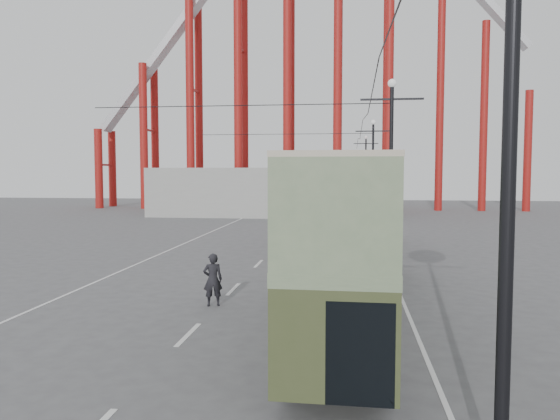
# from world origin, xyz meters

# --- Properties ---
(ground) EXTENTS (160.00, 160.00, 0.00)m
(ground) POSITION_xyz_m (0.00, 0.00, 0.00)
(ground) COLOR #4F4F52
(ground) RESTS_ON ground
(road_markings) EXTENTS (12.52, 120.00, 0.01)m
(road_markings) POSITION_xyz_m (-0.86, 19.70, 0.01)
(road_markings) COLOR silver
(road_markings) RESTS_ON ground
(lamp_post_mid) EXTENTS (3.20, 0.44, 9.32)m
(lamp_post_mid) POSITION_xyz_m (5.60, 18.00, 4.68)
(lamp_post_mid) COLOR black
(lamp_post_mid) RESTS_ON ground
(lamp_post_far) EXTENTS (3.20, 0.44, 9.32)m
(lamp_post_far) POSITION_xyz_m (5.60, 40.00, 4.68)
(lamp_post_far) COLOR black
(lamp_post_far) RESTS_ON ground
(lamp_post_distant) EXTENTS (3.20, 0.44, 9.32)m
(lamp_post_distant) POSITION_xyz_m (5.60, 62.00, 4.68)
(lamp_post_distant) COLOR black
(lamp_post_distant) RESTS_ON ground
(roller_coaster) EXTENTS (52.95, 5.00, 55.48)m
(roller_coaster) POSITION_xyz_m (-2.49, 56.89, 22.92)
(roller_coaster) COLOR maroon
(roller_coaster) RESTS_ON ground
(fairground_shed) EXTENTS (22.00, 10.00, 5.00)m
(fairground_shed) POSITION_xyz_m (-6.00, 47.00, 2.50)
(fairground_shed) COLOR #9C9C97
(fairground_shed) RESTS_ON ground
(double_decker_bus) EXTENTS (2.50, 9.28, 4.96)m
(double_decker_bus) POSITION_xyz_m (3.30, 3.28, 2.78)
(double_decker_bus) COLOR #3E4626
(double_decker_bus) RESTS_ON ground
(single_decker_green) EXTENTS (3.52, 11.49, 3.20)m
(single_decker_green) POSITION_xyz_m (3.64, 9.61, 1.81)
(single_decker_green) COLOR #6D815E
(single_decker_green) RESTS_ON ground
(single_decker_cream) EXTENTS (3.10, 10.41, 3.20)m
(single_decker_cream) POSITION_xyz_m (3.11, 22.29, 1.80)
(single_decker_cream) COLOR beige
(single_decker_cream) RESTS_ON ground
(pedestrian) EXTENTS (0.77, 0.62, 1.82)m
(pedestrian) POSITION_xyz_m (-1.14, 7.35, 0.91)
(pedestrian) COLOR black
(pedestrian) RESTS_ON ground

